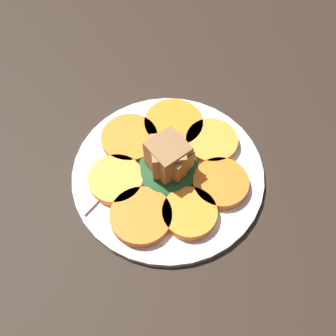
{
  "coord_description": "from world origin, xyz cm",
  "views": [
    {
      "loc": [
        28.71,
        11.13,
        55.21
      ],
      "look_at": [
        0.0,
        0.0,
        4.1
      ],
      "focal_mm": 45.0,
      "sensor_mm": 36.0,
      "label": 1
    }
  ],
  "objects": [
    {
      "name": "carrot_slice_1",
      "position": [
        -0.52,
        7.68,
        3.78
      ],
      "size": [
        7.81,
        7.81,
        1.37
      ],
      "primitive_type": "cylinder",
      "color": "orange",
      "rests_on": "plate"
    },
    {
      "name": "center_pile",
      "position": [
        0.06,
        0.34,
        6.02
      ],
      "size": [
        9.54,
        8.58,
        6.68
      ],
      "color": "#1E4723",
      "rests_on": "plate"
    },
    {
      "name": "carrot_slice_5",
      "position": [
        4.28,
        -6.2,
        3.78
      ],
      "size": [
        7.73,
        7.73,
        1.37
      ],
      "primitive_type": "cylinder",
      "color": "orange",
      "rests_on": "plate"
    },
    {
      "name": "plate",
      "position": [
        0.0,
        0.0,
        2.52
      ],
      "size": [
        27.69,
        27.69,
        1.05
      ],
      "color": "silver",
      "rests_on": "table_slab"
    },
    {
      "name": "fork",
      "position": [
        1.12,
        -5.63,
        3.3
      ],
      "size": [
        18.24,
        7.12,
        0.4
      ],
      "rotation": [
        0.0,
        0.0,
        -0.3
      ],
      "color": "silver",
      "rests_on": "plate"
    },
    {
      "name": "carrot_slice_2",
      "position": [
        -6.79,
        4.31,
        3.78
      ],
      "size": [
        7.72,
        7.72,
        1.37
      ],
      "primitive_type": "cylinder",
      "color": "orange",
      "rests_on": "plate"
    },
    {
      "name": "carrot_slice_3",
      "position": [
        -7.76,
        -2.09,
        3.78
      ],
      "size": [
        8.93,
        8.93,
        1.37
      ],
      "primitive_type": "cylinder",
      "color": "orange",
      "rests_on": "plate"
    },
    {
      "name": "carrot_slice_0",
      "position": [
        5.37,
        5.18,
        3.78
      ],
      "size": [
        7.43,
        7.43,
        1.37
      ],
      "primitive_type": "cylinder",
      "color": "orange",
      "rests_on": "plate"
    },
    {
      "name": "carrot_slice_6",
      "position": [
        8.16,
        -0.7,
        3.78
      ],
      "size": [
        8.38,
        8.38,
        1.37
      ],
      "primitive_type": "cylinder",
      "color": "orange",
      "rests_on": "plate"
    },
    {
      "name": "table_slab",
      "position": [
        0.0,
        0.0,
        1.0
      ],
      "size": [
        120.0,
        120.0,
        2.0
      ],
      "primitive_type": "cube",
      "color": "black",
      "rests_on": "ground"
    },
    {
      "name": "carrot_slice_4",
      "position": [
        -2.86,
        -7.24,
        3.78
      ],
      "size": [
        8.41,
        8.41,
        1.37
      ],
      "primitive_type": "cylinder",
      "color": "orange",
      "rests_on": "plate"
    }
  ]
}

